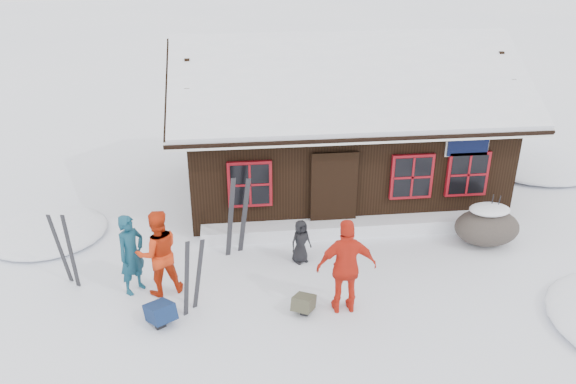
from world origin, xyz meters
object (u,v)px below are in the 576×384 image
object	(u,v)px
skier_orange_left	(158,253)
ski_pair_left	(193,277)
skier_orange_right	(347,267)
skier_crouched	(301,241)
skier_teal	(131,254)
backpack_olive	(304,306)
boulder	(487,226)
ski_poles	(492,219)
backpack_blue	(161,315)

from	to	relation	value
skier_orange_left	ski_pair_left	distance (m)	0.98
ski_pair_left	skier_orange_left	bearing A→B (deg)	104.52
skier_orange_right	skier_crouched	world-z (taller)	skier_orange_right
skier_teal	skier_crouched	size ratio (longest dim) A/B	1.68
ski_pair_left	backpack_olive	world-z (taller)	ski_pair_left
skier_orange_right	boulder	bearing A→B (deg)	-149.51
skier_orange_right	ski_poles	xyz separation A→B (m)	(3.97, 2.26, -0.39)
backpack_olive	ski_pair_left	bearing A→B (deg)	-162.05
boulder	backpack_blue	xyz separation A→B (m)	(-7.34, -2.18, -0.29)
boulder	backpack_blue	world-z (taller)	boulder
skier_orange_right	skier_orange_left	bearing A→B (deg)	-15.29
skier_crouched	backpack_olive	size ratio (longest dim) A/B	2.07
boulder	skier_orange_right	bearing A→B (deg)	-150.31
backpack_olive	skier_orange_left	bearing A→B (deg)	-173.02
skier_teal	skier_orange_right	size ratio (longest dim) A/B	0.87
skier_crouched	backpack_blue	distance (m)	3.46
skier_orange_left	boulder	size ratio (longest dim) A/B	1.20
backpack_blue	ski_poles	bearing A→B (deg)	-14.24
skier_orange_left	ski_poles	size ratio (longest dim) A/B	1.46
skier_orange_left	ski_poles	xyz separation A→B (m)	(7.54, 1.23, -0.33)
skier_teal	ski_poles	size ratio (longest dim) A/B	1.37
skier_orange_left	backpack_blue	bearing A→B (deg)	76.96
skier_teal	backpack_blue	bearing A→B (deg)	-111.99
backpack_blue	skier_teal	bearing A→B (deg)	87.12
skier_orange_right	backpack_olive	size ratio (longest dim) A/B	3.99
skier_orange_left	skier_teal	bearing A→B (deg)	-28.57
skier_crouched	backpack_blue	world-z (taller)	skier_crouched
skier_teal	skier_orange_right	xyz separation A→B (m)	(4.12, -1.14, 0.12)
backpack_olive	backpack_blue	bearing A→B (deg)	-152.61
skier_orange_right	backpack_blue	distance (m)	3.60
backpack_olive	skier_crouched	bearing A→B (deg)	110.80
ski_pair_left	backpack_blue	world-z (taller)	ski_pair_left
skier_orange_right	backpack_blue	xyz separation A→B (m)	(-3.51, 0.00, -0.81)
boulder	ski_poles	size ratio (longest dim) A/B	1.22
ski_poles	backpack_olive	xyz separation A→B (m)	(-4.77, -2.23, -0.45)
ski_poles	ski_pair_left	bearing A→B (deg)	-164.46
ski_poles	backpack_olive	bearing A→B (deg)	-154.93
skier_crouched	skier_teal	bearing A→B (deg)	166.74
skier_teal	skier_crouched	bearing A→B (deg)	-38.53
skier_orange_left	boulder	xyz separation A→B (m)	(7.41, 1.15, -0.46)
ski_poles	backpack_olive	distance (m)	5.28
skier_orange_right	skier_teal	bearing A→B (deg)	-14.70
skier_crouched	boulder	world-z (taller)	skier_crouched
skier_orange_left	boulder	distance (m)	7.52
skier_teal	boulder	bearing A→B (deg)	-42.69
backpack_blue	skier_crouched	bearing A→B (deg)	1.66
ski_poles	skier_orange_right	bearing A→B (deg)	-150.30
skier_teal	skier_orange_left	distance (m)	0.55
backpack_blue	backpack_olive	bearing A→B (deg)	-30.43
boulder	ski_poles	world-z (taller)	ski_poles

